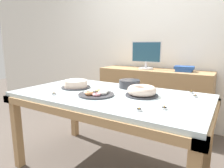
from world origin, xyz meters
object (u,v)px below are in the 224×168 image
object	(u,v)px
tealight_near_cakes	(139,110)
book_stack	(184,69)
plate_stack	(129,84)
tealight_centre	(54,94)
pastry_platter	(96,93)
cake_golden_bundt	(142,91)
tealight_left_edge	(191,92)
cake_chocolate_round	(76,84)
tealight_near_front	(164,108)
computer_monitor	(146,55)
tealight_right_edge	(195,96)

from	to	relation	value
tealight_near_cakes	book_stack	bearing A→B (deg)	91.24
plate_stack	tealight_centre	distance (m)	0.74
tealight_centre	pastry_platter	bearing A→B (deg)	30.05
cake_golden_bundt	tealight_left_edge	distance (m)	0.46
cake_chocolate_round	plate_stack	world-z (taller)	plate_stack
cake_golden_bundt	tealight_near_front	world-z (taller)	cake_golden_bundt
cake_chocolate_round	book_stack	bearing A→B (deg)	54.41
computer_monitor	tealight_near_cakes	xyz separation A→B (m)	(0.55, -1.46, -0.27)
cake_golden_bundt	tealight_near_front	xyz separation A→B (m)	(0.27, -0.26, -0.03)
tealight_left_edge	tealight_near_cakes	xyz separation A→B (m)	(-0.20, -0.69, 0.00)
book_stack	cake_golden_bundt	xyz separation A→B (m)	(-0.11, -1.08, -0.09)
tealight_near_front	pastry_platter	bearing A→B (deg)	173.03
cake_golden_bundt	tealight_right_edge	distance (m)	0.44
tealight_near_front	tealight_near_cakes	xyz separation A→B (m)	(-0.13, -0.12, 0.00)
pastry_platter	tealight_near_cakes	size ratio (longest dim) A/B	7.67
plate_stack	tealight_near_front	size ratio (longest dim) A/B	5.25
book_stack	tealight_near_cakes	xyz separation A→B (m)	(0.03, -1.46, -0.12)
book_stack	plate_stack	distance (m)	0.92
cake_golden_bundt	tealight_centre	bearing A→B (deg)	-150.91
book_stack	tealight_near_cakes	world-z (taller)	book_stack
cake_chocolate_round	plate_stack	bearing A→B (deg)	31.74
cake_chocolate_round	cake_golden_bundt	bearing A→B (deg)	3.64
book_stack	computer_monitor	bearing A→B (deg)	-179.85
cake_golden_bundt	tealight_left_edge	world-z (taller)	cake_golden_bundt
tealight_right_edge	tealight_near_cakes	bearing A→B (deg)	-114.25
book_stack	plate_stack	bearing A→B (deg)	-112.40
pastry_platter	tealight_near_cakes	bearing A→B (deg)	-21.96
tealight_near_cakes	cake_golden_bundt	bearing A→B (deg)	110.77
cake_chocolate_round	computer_monitor	bearing A→B (deg)	75.55
book_stack	tealight_near_cakes	distance (m)	1.47
tealight_centre	tealight_near_front	size ratio (longest dim) A/B	1.00
computer_monitor	tealight_near_front	xyz separation A→B (m)	(0.68, -1.34, -0.27)
book_stack	tealight_right_edge	size ratio (longest dim) A/B	6.25
tealight_near_cakes	computer_monitor	bearing A→B (deg)	110.57
tealight_right_edge	cake_golden_bundt	bearing A→B (deg)	-155.39
tealight_left_edge	cake_chocolate_round	bearing A→B (deg)	-161.15
tealight_left_edge	tealight_near_cakes	distance (m)	0.72
plate_stack	tealight_left_edge	bearing A→B (deg)	6.90
cake_golden_bundt	pastry_platter	size ratio (longest dim) A/B	0.90
plate_stack	cake_golden_bundt	bearing A→B (deg)	-45.53
computer_monitor	tealight_centre	distance (m)	1.50
tealight_near_cakes	tealight_right_edge	bearing A→B (deg)	65.75
cake_golden_bundt	tealight_near_cakes	world-z (taller)	cake_golden_bundt
tealight_right_edge	tealight_near_front	bearing A→B (deg)	-105.54
computer_monitor	book_stack	distance (m)	0.54
cake_chocolate_round	pastry_platter	distance (m)	0.38
cake_golden_bundt	tealight_near_front	distance (m)	0.38
tealight_left_edge	tealight_right_edge	distance (m)	0.14
computer_monitor	tealight_near_cakes	distance (m)	1.59
computer_monitor	tealight_left_edge	distance (m)	1.11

